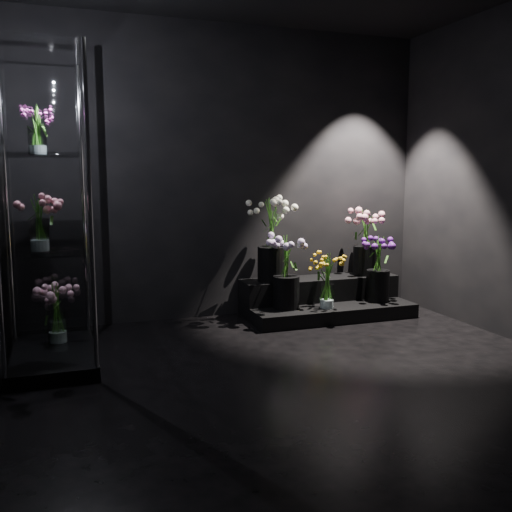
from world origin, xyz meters
name	(u,v)px	position (x,y,z in m)	size (l,w,h in m)	color
floor	(315,382)	(0.00, 0.00, 0.00)	(4.00, 4.00, 0.00)	black
wall_back	(229,173)	(0.00, 2.00, 1.40)	(4.00, 4.00, 0.00)	black
display_riser	(324,300)	(0.88, 1.68, 0.15)	(1.62, 0.72, 0.36)	black
display_case	(45,213)	(-1.68, 0.97, 1.12)	(0.61, 1.02, 2.23)	black
bouquet_orange_bells	(327,280)	(0.78, 1.40, 0.40)	(0.36, 0.36, 0.51)	white
bouquet_lilac	(286,268)	(0.41, 1.52, 0.52)	(0.41, 0.41, 0.68)	black
bouquet_purple	(378,265)	(1.39, 1.51, 0.50)	(0.40, 0.40, 0.65)	black
bouquet_cream_roses	(271,235)	(0.34, 1.74, 0.81)	(0.38, 0.38, 0.80)	black
bouquet_pink_roses	(366,238)	(1.39, 1.76, 0.75)	(0.40, 0.40, 0.67)	black
bouquet_case_pink	(39,220)	(-1.71, 0.78, 1.09)	(0.39, 0.39, 0.40)	white
bouquet_case_magenta	(37,131)	(-1.70, 1.11, 1.70)	(0.24, 0.24, 0.34)	white
bouquet_case_base_pink	(57,311)	(-1.63, 1.19, 0.35)	(0.42, 0.42, 0.46)	white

